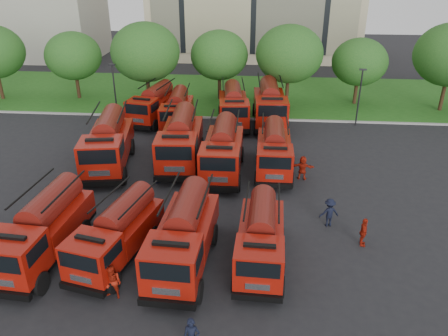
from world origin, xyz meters
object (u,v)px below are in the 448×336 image
at_px(fire_truck_4, 108,143).
at_px(fire_truck_10, 233,106).
at_px(firefighter_4, 157,182).
at_px(fire_truck_5, 181,140).
at_px(fire_truck_9, 177,110).
at_px(firefighter_3, 328,225).
at_px(fire_truck_6, 223,150).
at_px(firefighter_1, 115,297).
at_px(fire_truck_11, 270,104).
at_px(firefighter_5, 302,179).
at_px(fire_truck_3, 261,238).
at_px(fire_truck_7, 274,150).
at_px(fire_truck_1, 117,233).
at_px(fire_truck_2, 184,235).
at_px(fire_truck_0, 42,229).
at_px(firefighter_2, 361,245).
at_px(fire_truck_8, 154,104).

xyz_separation_m(fire_truck_4, fire_truck_10, (8.27, 9.74, -0.17)).
bearing_deg(firefighter_4, fire_truck_5, -53.58).
xyz_separation_m(fire_truck_9, firefighter_3, (11.34, -15.01, -1.55)).
bearing_deg(fire_truck_6, fire_truck_9, 118.60).
distance_m(fire_truck_4, firefighter_1, 14.12).
bearing_deg(fire_truck_5, fire_truck_10, 65.81).
distance_m(fire_truck_11, firefighter_5, 11.30).
relative_size(fire_truck_3, firefighter_4, 4.31).
xyz_separation_m(firefighter_1, firefighter_3, (10.23, 6.71, 0.00)).
relative_size(fire_truck_7, fire_truck_10, 0.91).
distance_m(fire_truck_1, firefighter_4, 8.31).
bearing_deg(fire_truck_7, fire_truck_1, -126.03).
bearing_deg(fire_truck_2, fire_truck_11, 80.88).
bearing_deg(fire_truck_5, fire_truck_7, -9.82).
distance_m(fire_truck_3, fire_truck_5, 12.67).
distance_m(fire_truck_7, fire_truck_10, 10.05).
relative_size(fire_truck_4, fire_truck_6, 1.12).
xyz_separation_m(fire_truck_0, fire_truck_10, (8.09, 20.37, 0.04)).
xyz_separation_m(fire_truck_10, firefighter_4, (-4.38, -11.96, -1.66)).
bearing_deg(fire_truck_6, fire_truck_5, 157.61).
bearing_deg(fire_truck_4, firefighter_4, -39.26).
bearing_deg(fire_truck_10, fire_truck_1, -108.00).
bearing_deg(firefighter_2, firefighter_5, 26.64).
height_order(fire_truck_1, fire_truck_6, fire_truck_6).
height_order(fire_truck_8, firefighter_5, fire_truck_8).
bearing_deg(fire_truck_2, firefighter_5, 58.97).
relative_size(fire_truck_6, fire_truck_9, 1.08).
bearing_deg(fire_truck_9, firefighter_2, -55.95).
xyz_separation_m(fire_truck_7, firefighter_3, (2.98, -6.87, -1.56)).
bearing_deg(fire_truck_10, fire_truck_6, -96.11).
bearing_deg(fire_truck_6, firefighter_1, -106.14).
bearing_deg(fire_truck_5, firefighter_2, -43.47).
height_order(fire_truck_11, firefighter_1, fire_truck_11).
distance_m(fire_truck_0, fire_truck_1, 3.70).
relative_size(fire_truck_4, fire_truck_9, 1.21).
height_order(fire_truck_2, firefighter_5, fire_truck_2).
bearing_deg(fire_truck_4, fire_truck_6, -11.32).
relative_size(fire_truck_9, firefighter_1, 4.15).
relative_size(fire_truck_2, firefighter_2, 4.47).
distance_m(fire_truck_8, fire_truck_11, 10.59).
relative_size(fire_truck_0, fire_truck_5, 0.90).
height_order(fire_truck_1, firefighter_5, fire_truck_1).
relative_size(fire_truck_5, firefighter_5, 4.81).
xyz_separation_m(fire_truck_8, firefighter_4, (2.95, -12.13, -1.60)).
xyz_separation_m(fire_truck_7, firefighter_5, (1.93, -1.18, -1.56)).
xyz_separation_m(fire_truck_5, firefighter_4, (-1.14, -3.25, -1.82)).
relative_size(firefighter_4, firefighter_5, 0.89).
bearing_deg(firefighter_4, fire_truck_11, -66.09).
bearing_deg(fire_truck_1, fire_truck_7, 66.56).
relative_size(fire_truck_5, fire_truck_7, 1.18).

